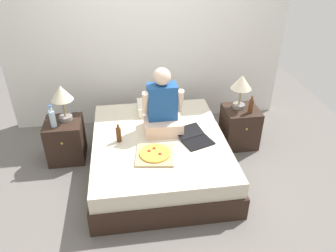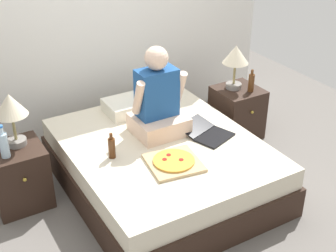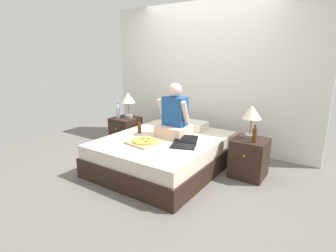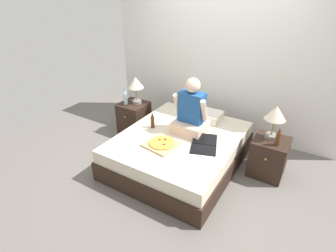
{
  "view_description": "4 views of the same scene",
  "coord_description": "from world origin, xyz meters",
  "px_view_note": "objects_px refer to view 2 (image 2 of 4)",
  "views": [
    {
      "loc": [
        -0.34,
        -3.14,
        2.55
      ],
      "look_at": [
        0.08,
        -0.18,
        0.72
      ],
      "focal_mm": 35.0,
      "sensor_mm": 36.0,
      "label": 1
    },
    {
      "loc": [
        -1.67,
        -2.96,
        2.49
      ],
      "look_at": [
        0.05,
        -0.02,
        0.61
      ],
      "focal_mm": 50.0,
      "sensor_mm": 36.0,
      "label": 2
    },
    {
      "loc": [
        2.07,
        -2.96,
        1.6
      ],
      "look_at": [
        0.07,
        0.01,
        0.64
      ],
      "focal_mm": 28.0,
      "sensor_mm": 36.0,
      "label": 3
    },
    {
      "loc": [
        1.48,
        -2.75,
        2.29
      ],
      "look_at": [
        -0.05,
        -0.24,
        0.7
      ],
      "focal_mm": 28.0,
      "sensor_mm": 36.0,
      "label": 4
    }
  ],
  "objects_px": {
    "nightstand_right": "(237,112)",
    "lamp_on_right_nightstand": "(236,58)",
    "beer_bottle": "(251,82)",
    "bed": "(162,165)",
    "pizza_box": "(174,162)",
    "beer_bottle_on_bed": "(112,147)",
    "laptop": "(208,133)",
    "nightstand_left": "(19,176)",
    "lamp_on_left_nightstand": "(11,108)",
    "person_seated": "(158,102)",
    "water_bottle": "(4,144)"
  },
  "relations": [
    {
      "from": "beer_bottle",
      "to": "person_seated",
      "type": "distance_m",
      "value": 1.15
    },
    {
      "from": "nightstand_left",
      "to": "lamp_on_left_nightstand",
      "type": "height_order",
      "value": "lamp_on_left_nightstand"
    },
    {
      "from": "nightstand_right",
      "to": "pizza_box",
      "type": "bearing_deg",
      "value": -148.6
    },
    {
      "from": "lamp_on_right_nightstand",
      "to": "laptop",
      "type": "bearing_deg",
      "value": -141.26
    },
    {
      "from": "bed",
      "to": "lamp_on_left_nightstand",
      "type": "height_order",
      "value": "lamp_on_left_nightstand"
    },
    {
      "from": "water_bottle",
      "to": "pizza_box",
      "type": "bearing_deg",
      "value": -29.99
    },
    {
      "from": "bed",
      "to": "nightstand_right",
      "type": "bearing_deg",
      "value": 19.67
    },
    {
      "from": "bed",
      "to": "laptop",
      "type": "distance_m",
      "value": 0.49
    },
    {
      "from": "lamp_on_right_nightstand",
      "to": "water_bottle",
      "type": "bearing_deg",
      "value": -176.53
    },
    {
      "from": "laptop",
      "to": "pizza_box",
      "type": "xyz_separation_m",
      "value": [
        -0.49,
        -0.23,
        -0.0
      ]
    },
    {
      "from": "water_bottle",
      "to": "lamp_on_right_nightstand",
      "type": "relative_size",
      "value": 0.61
    },
    {
      "from": "lamp_on_right_nightstand",
      "to": "laptop",
      "type": "xyz_separation_m",
      "value": [
        -0.7,
        -0.56,
        -0.38
      ]
    },
    {
      "from": "bed",
      "to": "lamp_on_left_nightstand",
      "type": "bearing_deg",
      "value": 157.39
    },
    {
      "from": "bed",
      "to": "nightstand_left",
      "type": "bearing_deg",
      "value": 160.33
    },
    {
      "from": "lamp_on_left_nightstand",
      "to": "pizza_box",
      "type": "relative_size",
      "value": 0.99
    },
    {
      "from": "water_bottle",
      "to": "lamp_on_right_nightstand",
      "type": "xyz_separation_m",
      "value": [
        2.31,
        0.14,
        0.22
      ]
    },
    {
      "from": "lamp_on_left_nightstand",
      "to": "beer_bottle",
      "type": "distance_m",
      "value": 2.31
    },
    {
      "from": "beer_bottle",
      "to": "nightstand_right",
      "type": "bearing_deg",
      "value": 125.01
    },
    {
      "from": "pizza_box",
      "to": "bed",
      "type": "bearing_deg",
      "value": 76.14
    },
    {
      "from": "lamp_on_left_nightstand",
      "to": "beer_bottle",
      "type": "relative_size",
      "value": 1.96
    },
    {
      "from": "nightstand_right",
      "to": "beer_bottle_on_bed",
      "type": "relative_size",
      "value": 2.41
    },
    {
      "from": "bed",
      "to": "beer_bottle_on_bed",
      "type": "distance_m",
      "value": 0.56
    },
    {
      "from": "pizza_box",
      "to": "beer_bottle_on_bed",
      "type": "relative_size",
      "value": 2.06
    },
    {
      "from": "beer_bottle_on_bed",
      "to": "laptop",
      "type": "bearing_deg",
      "value": -6.88
    },
    {
      "from": "bed",
      "to": "water_bottle",
      "type": "height_order",
      "value": "water_bottle"
    },
    {
      "from": "person_seated",
      "to": "pizza_box",
      "type": "xyz_separation_m",
      "value": [
        -0.15,
        -0.52,
        -0.27
      ]
    },
    {
      "from": "water_bottle",
      "to": "lamp_on_right_nightstand",
      "type": "bearing_deg",
      "value": 3.47
    },
    {
      "from": "water_bottle",
      "to": "person_seated",
      "type": "height_order",
      "value": "person_seated"
    },
    {
      "from": "bed",
      "to": "nightstand_right",
      "type": "xyz_separation_m",
      "value": [
        1.13,
        0.4,
        0.04
      ]
    },
    {
      "from": "beer_bottle",
      "to": "beer_bottle_on_bed",
      "type": "xyz_separation_m",
      "value": [
        -1.66,
        -0.3,
        -0.08
      ]
    },
    {
      "from": "laptop",
      "to": "pizza_box",
      "type": "relative_size",
      "value": 1.1
    },
    {
      "from": "lamp_on_right_nightstand",
      "to": "beer_bottle_on_bed",
      "type": "relative_size",
      "value": 2.05
    },
    {
      "from": "lamp_on_right_nightstand",
      "to": "lamp_on_left_nightstand",
      "type": "bearing_deg",
      "value": 180.0
    },
    {
      "from": "bed",
      "to": "beer_bottle",
      "type": "xyz_separation_m",
      "value": [
        1.2,
        0.3,
        0.4
      ]
    },
    {
      "from": "laptop",
      "to": "beer_bottle_on_bed",
      "type": "xyz_separation_m",
      "value": [
        -0.86,
        0.1,
        0.07
      ]
    },
    {
      "from": "bed",
      "to": "pizza_box",
      "type": "relative_size",
      "value": 4.14
    },
    {
      "from": "water_bottle",
      "to": "pizza_box",
      "type": "xyz_separation_m",
      "value": [
        1.13,
        -0.65,
        -0.17
      ]
    },
    {
      "from": "water_bottle",
      "to": "beer_bottle",
      "type": "distance_m",
      "value": 2.41
    },
    {
      "from": "nightstand_right",
      "to": "lamp_on_right_nightstand",
      "type": "bearing_deg",
      "value": 120.93
    },
    {
      "from": "bed",
      "to": "nightstand_left",
      "type": "height_order",
      "value": "nightstand_left"
    },
    {
      "from": "person_seated",
      "to": "beer_bottle_on_bed",
      "type": "distance_m",
      "value": 0.59
    },
    {
      "from": "laptop",
      "to": "beer_bottle_on_bed",
      "type": "bearing_deg",
      "value": 173.12
    },
    {
      "from": "nightstand_right",
      "to": "beer_bottle",
      "type": "height_order",
      "value": "beer_bottle"
    },
    {
      "from": "beer_bottle",
      "to": "lamp_on_right_nightstand",
      "type": "bearing_deg",
      "value": 123.69
    },
    {
      "from": "beer_bottle",
      "to": "pizza_box",
      "type": "distance_m",
      "value": 1.44
    },
    {
      "from": "bed",
      "to": "person_seated",
      "type": "bearing_deg",
      "value": 69.83
    },
    {
      "from": "beer_bottle",
      "to": "bed",
      "type": "bearing_deg",
      "value": -165.79
    },
    {
      "from": "beer_bottle_on_bed",
      "to": "nightstand_right",
      "type": "bearing_deg",
      "value": 14.27
    },
    {
      "from": "nightstand_left",
      "to": "pizza_box",
      "type": "height_order",
      "value": "nightstand_left"
    },
    {
      "from": "nightstand_left",
      "to": "bed",
      "type": "bearing_deg",
      "value": -19.67
    }
  ]
}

